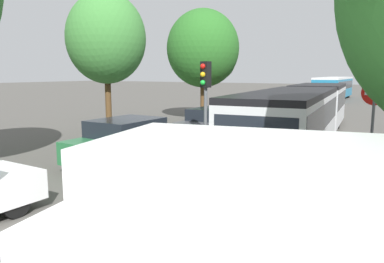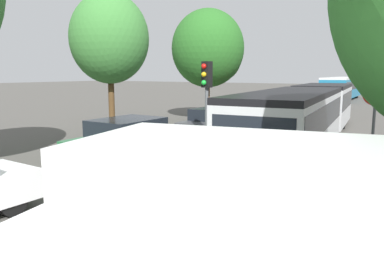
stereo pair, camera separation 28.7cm
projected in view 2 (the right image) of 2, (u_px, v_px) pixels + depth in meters
name	position (u px, v px, depth m)	size (l,w,h in m)	color
ground_plane	(6.00, 239.00, 6.83)	(200.00, 200.00, 0.00)	#4F4C47
articulated_bus	(308.00, 111.00, 16.14)	(3.91, 16.18, 2.38)	silver
city_bus_rear	(342.00, 87.00, 41.80)	(2.84, 11.70, 2.51)	teal
queued_car_green	(129.00, 141.00, 12.52)	(1.96, 4.39, 1.51)	#236638
queued_car_graphite	(216.00, 123.00, 17.02)	(1.86, 4.16, 1.43)	#47474C
queued_car_red	(263.00, 112.00, 22.05)	(1.79, 4.01, 1.38)	#B21E19
queued_car_black	(294.00, 105.00, 26.94)	(1.76, 3.93, 1.35)	black
queued_car_navy	(311.00, 100.00, 31.37)	(1.91, 4.28, 1.47)	navy
white_van	(251.00, 242.00, 3.96)	(5.29, 2.90, 2.31)	white
traffic_light	(206.00, 88.00, 13.02)	(0.37, 0.39, 3.40)	#56595E
no_entry_sign	(374.00, 115.00, 10.24)	(0.70, 0.08, 2.82)	#56595E
tree_left_mid	(109.00, 39.00, 15.96)	(3.37, 3.37, 6.38)	#51381E
tree_left_far	(210.00, 50.00, 23.31)	(4.50, 4.50, 6.92)	#51381E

